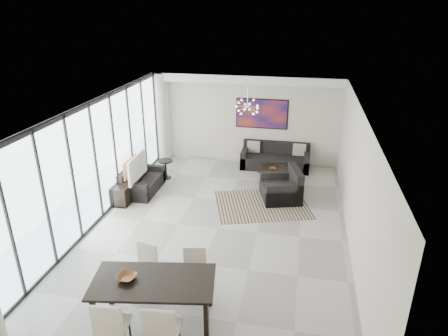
% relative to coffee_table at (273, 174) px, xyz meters
% --- Properties ---
extents(room_shell, '(6.00, 9.00, 2.90)m').
position_rel_coffee_table_xyz_m(room_shell, '(-0.58, -3.06, 1.25)').
color(room_shell, '#A8A39B').
rests_on(room_shell, ground).
extents(window_wall, '(0.37, 8.95, 2.90)m').
position_rel_coffee_table_xyz_m(window_wall, '(-3.89, -3.06, 1.27)').
color(window_wall, silver).
rests_on(window_wall, floor).
extents(soffit, '(5.98, 0.40, 0.26)m').
position_rel_coffee_table_xyz_m(soffit, '(-1.04, 1.24, 2.57)').
color(soffit, white).
rests_on(soffit, room_shell).
extents(painting, '(1.68, 0.04, 0.98)m').
position_rel_coffee_table_xyz_m(painting, '(-0.54, 1.41, 1.45)').
color(painting, '#AE3218').
rests_on(painting, room_shell).
extents(chandelier, '(0.66, 0.66, 0.71)m').
position_rel_coffee_table_xyz_m(chandelier, '(-0.74, -0.56, 2.15)').
color(chandelier, silver).
rests_on(chandelier, room_shell).
extents(rug, '(2.82, 2.46, 0.01)m').
position_rel_coffee_table_xyz_m(rug, '(-0.13, -1.66, -0.19)').
color(rug, black).
rests_on(rug, floor).
extents(coffee_table, '(0.99, 0.99, 0.35)m').
position_rel_coffee_table_xyz_m(coffee_table, '(0.00, 0.00, 0.00)').
color(coffee_table, black).
rests_on(coffee_table, floor).
extents(bowl_coffee, '(0.25, 0.25, 0.07)m').
position_rel_coffee_table_xyz_m(bowl_coffee, '(-0.01, -0.06, 0.19)').
color(bowl_coffee, brown).
rests_on(bowl_coffee, coffee_table).
extents(sofa_main, '(2.16, 0.88, 0.79)m').
position_rel_coffee_table_xyz_m(sofa_main, '(-0.01, 1.01, 0.07)').
color(sofa_main, black).
rests_on(sofa_main, floor).
extents(loveseat, '(0.83, 1.47, 0.73)m').
position_rel_coffee_table_xyz_m(loveseat, '(-3.58, -1.49, 0.05)').
color(loveseat, black).
rests_on(loveseat, floor).
extents(armchair, '(1.23, 1.27, 0.87)m').
position_rel_coffee_table_xyz_m(armchair, '(0.36, -1.21, 0.10)').
color(armchair, black).
rests_on(armchair, floor).
extents(side_table, '(0.42, 0.42, 0.58)m').
position_rel_coffee_table_xyz_m(side_table, '(-3.19, -0.51, 0.20)').
color(side_table, black).
rests_on(side_table, floor).
extents(tv_console, '(0.46, 1.64, 0.51)m').
position_rel_coffee_table_xyz_m(tv_console, '(-3.80, -1.79, 0.06)').
color(tv_console, black).
rests_on(tv_console, floor).
extents(television, '(0.18, 1.18, 0.68)m').
position_rel_coffee_table_xyz_m(television, '(-3.64, -1.81, 0.66)').
color(television, gray).
rests_on(television, tv_console).
extents(dining_table, '(2.12, 1.30, 0.83)m').
position_rel_coffee_table_xyz_m(dining_table, '(-1.42, -6.16, 0.54)').
color(dining_table, black).
rests_on(dining_table, floor).
extents(dining_chair_sw, '(0.51, 0.51, 1.00)m').
position_rel_coffee_table_xyz_m(dining_chair_sw, '(-1.81, -6.94, 0.38)').
color(dining_chair_sw, beige).
rests_on(dining_chair_sw, floor).
extents(dining_chair_se, '(0.53, 0.53, 1.05)m').
position_rel_coffee_table_xyz_m(dining_chair_se, '(-1.03, -6.91, 0.41)').
color(dining_chair_se, beige).
rests_on(dining_chair_se, floor).
extents(dining_chair_nw, '(0.49, 0.49, 0.90)m').
position_rel_coffee_table_xyz_m(dining_chair_nw, '(-1.90, -5.36, 0.32)').
color(dining_chair_nw, beige).
rests_on(dining_chair_nw, floor).
extents(dining_chair_ne, '(0.49, 0.49, 0.90)m').
position_rel_coffee_table_xyz_m(dining_chair_ne, '(-0.96, -5.32, 0.32)').
color(dining_chair_ne, beige).
rests_on(dining_chair_ne, floor).
extents(bowl_dining, '(0.36, 0.36, 0.08)m').
position_rel_coffee_table_xyz_m(bowl_dining, '(-1.85, -6.21, 0.67)').
color(bowl_dining, brown).
rests_on(bowl_dining, dining_table).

